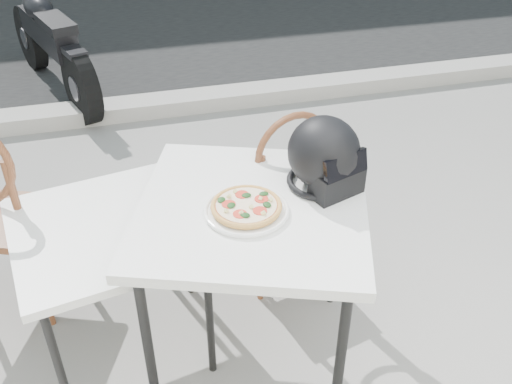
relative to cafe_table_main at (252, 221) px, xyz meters
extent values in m
cube|color=#9E9B94|center=(0.44, 2.53, -0.68)|extent=(30.00, 0.25, 0.12)
cube|color=white|center=(0.00, 0.00, 0.05)|extent=(1.10, 1.10, 0.04)
cylinder|color=black|center=(-0.45, -0.21, -0.35)|extent=(0.05, 0.05, 0.77)
cylinder|color=black|center=(0.21, -0.45, -0.35)|extent=(0.05, 0.05, 0.77)
cylinder|color=black|center=(-0.21, 0.45, -0.35)|extent=(0.05, 0.05, 0.77)
cylinder|color=black|center=(0.45, 0.21, -0.35)|extent=(0.05, 0.05, 0.77)
cylinder|color=white|center=(-0.03, -0.04, 0.08)|extent=(0.31, 0.31, 0.01)
torus|color=white|center=(-0.03, -0.04, 0.09)|extent=(0.33, 0.33, 0.02)
cylinder|color=#D99F4F|center=(-0.03, -0.04, 0.10)|extent=(0.28, 0.28, 0.01)
torus|color=#D99F4F|center=(-0.03, -0.04, 0.10)|extent=(0.29, 0.29, 0.02)
cylinder|color=red|center=(-0.03, -0.04, 0.11)|extent=(0.25, 0.25, 0.00)
cylinder|color=#F7E2BD|center=(-0.03, -0.04, 0.11)|extent=(0.24, 0.24, 0.00)
cylinder|color=red|center=(0.03, -0.02, 0.11)|extent=(0.06, 0.06, 0.00)
cylinder|color=red|center=(-0.03, 0.02, 0.11)|extent=(0.06, 0.06, 0.00)
cylinder|color=red|center=(-0.09, -0.02, 0.11)|extent=(0.06, 0.06, 0.00)
cylinder|color=red|center=(-0.07, -0.09, 0.11)|extent=(0.06, 0.06, 0.00)
cylinder|color=red|center=(0.00, -0.09, 0.11)|extent=(0.06, 0.06, 0.00)
ellipsoid|color=#173D16|center=(-0.02, 0.01, 0.11)|extent=(0.04, 0.03, 0.01)
ellipsoid|color=#173D16|center=(-0.09, -0.04, 0.11)|extent=(0.05, 0.05, 0.01)
ellipsoid|color=#173D16|center=(0.04, -0.06, 0.11)|extent=(0.03, 0.04, 0.01)
ellipsoid|color=#173D16|center=(-0.05, -0.11, 0.11)|extent=(0.05, 0.04, 0.01)
ellipsoid|color=#173D16|center=(0.05, 0.00, 0.11)|extent=(0.04, 0.04, 0.01)
ellipsoid|color=#173D16|center=(-0.11, 0.01, 0.11)|extent=(0.04, 0.05, 0.01)
cylinder|color=#F8F298|center=(-0.02, -0.07, 0.12)|extent=(0.02, 0.02, 0.02)
cylinder|color=#F8F298|center=(-0.08, 0.02, 0.12)|extent=(0.02, 0.02, 0.02)
cylinder|color=#F8F298|center=(0.03, -0.02, 0.12)|extent=(0.02, 0.02, 0.02)
cylinder|color=#F8F298|center=(-0.05, 0.05, 0.12)|extent=(0.02, 0.02, 0.02)
cylinder|color=#F8F298|center=(0.01, -0.11, 0.12)|extent=(0.02, 0.02, 0.02)
cylinder|color=#F8F298|center=(-0.11, -0.07, 0.12)|extent=(0.02, 0.02, 0.02)
cylinder|color=#F8F298|center=(0.06, -0.04, 0.12)|extent=(0.02, 0.02, 0.02)
cylinder|color=#F8F298|center=(-0.06, -0.09, 0.12)|extent=(0.02, 0.02, 0.02)
ellipsoid|color=black|center=(0.30, 0.07, 0.22)|extent=(0.35, 0.36, 0.29)
cube|color=black|center=(0.33, -0.01, 0.13)|extent=(0.23, 0.16, 0.11)
torus|color=black|center=(0.30, 0.07, 0.09)|extent=(0.35, 0.35, 0.02)
cube|color=black|center=(0.34, -0.05, 0.22)|extent=(0.20, 0.10, 0.09)
cube|color=brown|center=(0.23, 0.50, -0.31)|extent=(0.46, 0.46, 0.03)
cylinder|color=brown|center=(0.34, 0.68, -0.53)|extent=(0.04, 0.04, 0.42)
cylinder|color=brown|center=(0.05, 0.61, -0.53)|extent=(0.04, 0.04, 0.42)
cylinder|color=brown|center=(0.42, 0.39, -0.53)|extent=(0.04, 0.04, 0.42)
cylinder|color=brown|center=(0.12, 0.31, -0.53)|extent=(0.04, 0.04, 0.42)
cylinder|color=brown|center=(0.42, 0.38, -0.11)|extent=(0.04, 0.04, 0.40)
cylinder|color=brown|center=(0.12, 0.30, -0.11)|extent=(0.04, 0.04, 0.40)
torus|color=brown|center=(0.27, 0.34, 0.07)|extent=(0.37, 0.12, 0.37)
cube|color=white|center=(-0.54, 0.18, -0.07)|extent=(0.85, 0.85, 0.04)
cylinder|color=black|center=(-0.78, -0.16, -0.41)|extent=(0.04, 0.04, 0.65)
cylinder|color=black|center=(-0.20, -0.05, -0.41)|extent=(0.04, 0.04, 0.65)
cylinder|color=black|center=(-0.89, 0.42, -0.41)|extent=(0.04, 0.04, 0.65)
cylinder|color=black|center=(-0.31, 0.53, -0.41)|extent=(0.04, 0.04, 0.65)
cube|color=brown|center=(-0.98, 0.62, -0.27)|extent=(0.55, 0.55, 0.04)
cylinder|color=brown|center=(-0.76, 0.72, -0.51)|extent=(0.04, 0.04, 0.46)
cylinder|color=brown|center=(-1.07, 0.84, -0.51)|extent=(0.04, 0.04, 0.46)
cylinder|color=brown|center=(-0.89, 0.41, -0.51)|extent=(0.04, 0.04, 0.46)
cylinder|color=brown|center=(-0.89, 0.40, -0.05)|extent=(0.04, 0.04, 0.44)
cylinder|color=black|center=(-1.11, 3.78, -0.45)|extent=(0.29, 0.58, 0.57)
cylinder|color=gray|center=(-1.11, 3.78, -0.45)|extent=(0.19, 0.22, 0.19)
cylinder|color=black|center=(-0.67, 2.52, -0.45)|extent=(0.29, 0.58, 0.57)
cylinder|color=gray|center=(-0.67, 2.52, -0.45)|extent=(0.19, 0.22, 0.19)
cube|color=black|center=(-0.89, 3.15, -0.22)|extent=(0.49, 1.00, 0.21)
ellipsoid|color=black|center=(-0.94, 3.28, -0.05)|extent=(0.33, 0.44, 0.21)
cube|color=black|center=(-0.80, 2.88, -0.07)|extent=(0.34, 0.51, 0.08)
cylinder|color=gray|center=(-1.08, 3.71, -0.15)|extent=(0.14, 0.30, 0.68)
cube|color=black|center=(-0.68, 2.53, -0.19)|extent=(0.19, 0.24, 0.05)
camera|label=1|loc=(-0.43, -1.68, 1.32)|focal=40.00mm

